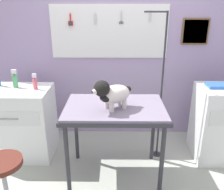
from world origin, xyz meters
TOP-DOWN VIEW (x-y plane):
  - rear_wall_panel at (0.00, 1.28)m, footprint 4.00×0.11m
  - grooming_table at (-0.08, 0.30)m, footprint 1.04×0.69m
  - grooming_arm at (0.45, 0.66)m, footprint 0.30×0.11m
  - dog at (-0.12, 0.21)m, footprint 0.41×0.33m
  - counter_left at (-1.26, 0.69)m, footprint 0.80×0.58m
  - cabinet_right at (1.24, 0.66)m, footprint 0.68×0.54m
  - stool at (-1.03, -0.28)m, footprint 0.35×0.35m
  - spray_bottle_tall at (-1.27, 0.77)m, footprint 0.06×0.06m
  - pump_bottle_white at (-1.01, 0.70)m, footprint 0.05×0.05m
  - supply_tray at (1.10, 0.70)m, footprint 0.24×0.18m

SIDE VIEW (x-z plane):
  - counter_left at x=-1.26m, z-range 0.00..0.87m
  - cabinet_right at x=1.24m, z-range 0.00..0.90m
  - stool at x=-1.03m, z-range 0.19..0.76m
  - grooming_table at x=-0.08m, z-range 0.34..1.17m
  - grooming_arm at x=0.45m, z-range -0.05..1.68m
  - supply_tray at x=1.10m, z-range 0.90..0.94m
  - pump_bottle_white at x=-1.01m, z-range 0.85..1.04m
  - spray_bottle_tall at x=-1.27m, z-range 0.85..1.07m
  - dog at x=-0.12m, z-range 0.84..1.16m
  - rear_wall_panel at x=0.00m, z-range 0.01..2.31m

